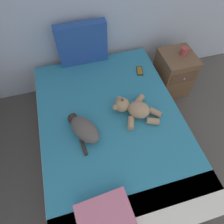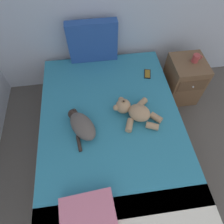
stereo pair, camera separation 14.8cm
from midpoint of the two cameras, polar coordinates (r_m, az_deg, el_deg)
The scene contains 8 objects.
bed at distance 2.17m, azimuth 1.80°, elevation -6.52°, with size 1.48×2.05×0.51m.
patterned_cushion at distance 2.40m, azimuth -3.79°, elevation 19.68°, with size 0.57×0.11×0.50m.
cat at distance 1.86m, azimuth -6.63°, elevation -3.92°, with size 0.33×0.44×0.15m.
teddy_bear at distance 1.96m, azimuth 8.75°, elevation 0.12°, with size 0.48×0.40×0.16m.
cell_phone at distance 2.40m, azimuth 12.07°, elevation 10.74°, with size 0.10×0.16×0.01m.
throw_pillow at distance 1.63m, azimuth -4.10°, elevation -27.70°, with size 0.40×0.28×0.11m, color #D1728C.
nightstand at distance 2.77m, azimuth 21.49°, elevation 8.62°, with size 0.41×0.46×0.59m.
mug at distance 2.58m, azimuth 24.87°, elevation 13.99°, with size 0.12×0.08×0.09m.
Camera 2 is at (1.22, 1.97, 2.17)m, focal length 31.33 mm.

